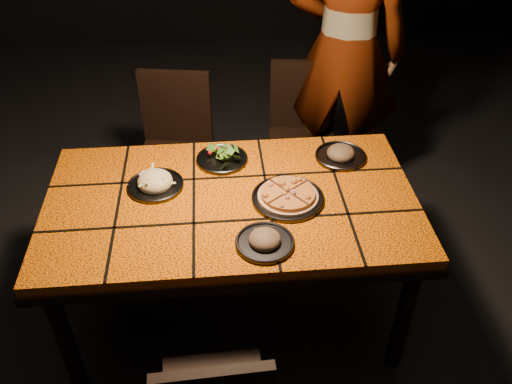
{
  "coord_description": "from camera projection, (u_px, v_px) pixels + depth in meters",
  "views": [
    {
      "loc": [
        -0.05,
        -1.82,
        2.22
      ],
      "look_at": [
        0.1,
        -0.06,
        0.82
      ],
      "focal_mm": 38.0,
      "sensor_mm": 36.0,
      "label": 1
    }
  ],
  "objects": [
    {
      "name": "room_shell",
      "position": [
        225.0,
        29.0,
        1.87
      ],
      "size": [
        6.04,
        7.04,
        3.08
      ],
      "color": "black",
      "rests_on": "ground"
    },
    {
      "name": "dining_table",
      "position": [
        232.0,
        212.0,
        2.38
      ],
      "size": [
        1.62,
        0.92,
        0.75
      ],
      "color": "orange",
      "rests_on": "ground"
    },
    {
      "name": "chair_far_left",
      "position": [
        175.0,
        140.0,
        3.13
      ],
      "size": [
        0.47,
        0.47,
        0.9
      ],
      "rotation": [
        0.0,
        0.0,
        -0.17
      ],
      "color": "black",
      "rests_on": "ground"
    },
    {
      "name": "chair_far_right",
      "position": [
        302.0,
        126.0,
        3.27
      ],
      "size": [
        0.45,
        0.45,
        0.88
      ],
      "rotation": [
        0.0,
        0.0,
        -0.14
      ],
      "color": "black",
      "rests_on": "ground"
    },
    {
      "name": "diner",
      "position": [
        345.0,
        51.0,
        3.05
      ],
      "size": [
        0.81,
        0.67,
        1.91
      ],
      "primitive_type": "imported",
      "rotation": [
        0.0,
        0.0,
        2.79
      ],
      "color": "brown",
      "rests_on": "ground"
    },
    {
      "name": "plate_pizza",
      "position": [
        288.0,
        197.0,
        2.31
      ],
      "size": [
        0.36,
        0.36,
        0.04
      ],
      "color": "#37363B",
      "rests_on": "dining_table"
    },
    {
      "name": "plate_pasta",
      "position": [
        155.0,
        183.0,
        2.38
      ],
      "size": [
        0.25,
        0.25,
        0.08
      ],
      "color": "#37363B",
      "rests_on": "dining_table"
    },
    {
      "name": "plate_salad",
      "position": [
        222.0,
        156.0,
        2.54
      ],
      "size": [
        0.24,
        0.24,
        0.07
      ],
      "color": "#37363B",
      "rests_on": "dining_table"
    },
    {
      "name": "plate_mushroom_a",
      "position": [
        265.0,
        240.0,
        2.1
      ],
      "size": [
        0.23,
        0.23,
        0.08
      ],
      "color": "#37363B",
      "rests_on": "dining_table"
    },
    {
      "name": "plate_mushroom_b",
      "position": [
        341.0,
        154.0,
        2.56
      ],
      "size": [
        0.24,
        0.24,
        0.08
      ],
      "color": "#37363B",
      "rests_on": "dining_table"
    }
  ]
}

